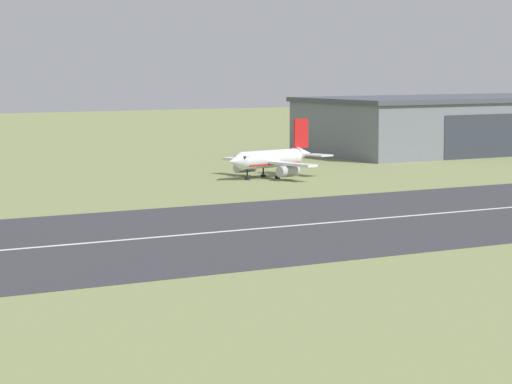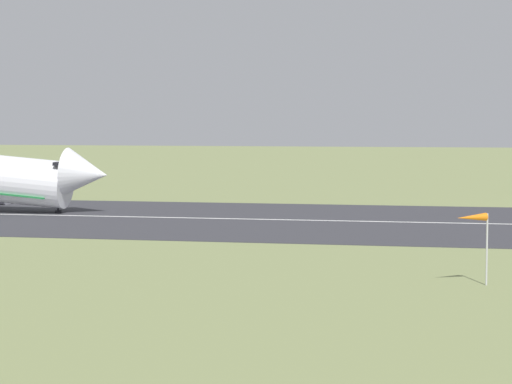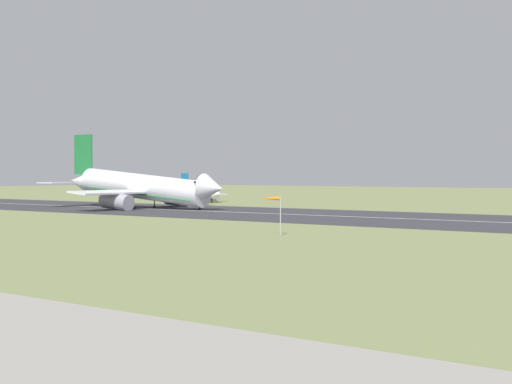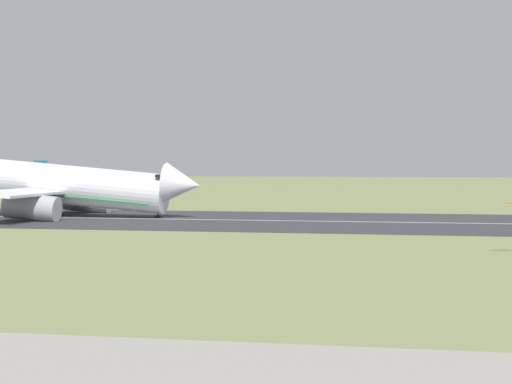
% 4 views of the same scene
% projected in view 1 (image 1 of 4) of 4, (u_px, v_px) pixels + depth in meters
% --- Properties ---
extents(runway_strip, '(505.85, 45.08, 0.06)m').
position_uv_depth(runway_strip, '(369.00, 219.00, 141.14)').
color(runway_strip, '#333338').
rests_on(runway_strip, ground_plane).
extents(runway_centreline, '(455.26, 0.70, 0.01)m').
position_uv_depth(runway_centreline, '(369.00, 219.00, 141.14)').
color(runway_centreline, silver).
rests_on(runway_centreline, runway_strip).
extents(hangar_building, '(78.32, 30.29, 11.43)m').
position_uv_depth(hangar_building, '(484.00, 123.00, 251.54)').
color(hangar_building, slate).
rests_on(hangar_building, ground_plane).
extents(airplane_parked_centre, '(18.16, 20.27, 9.22)m').
position_uv_depth(airplane_parked_centre, '(271.00, 159.00, 192.39)').
color(airplane_parked_centre, silver).
rests_on(airplane_parked_centre, ground_plane).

